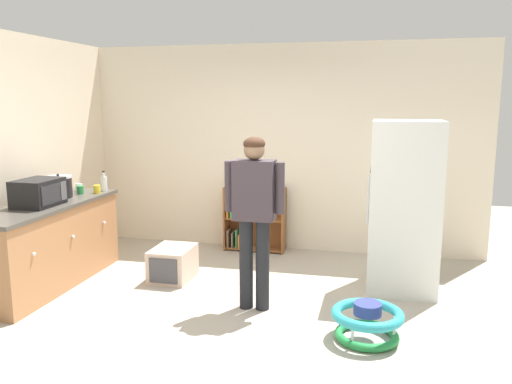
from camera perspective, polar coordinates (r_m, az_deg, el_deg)
The scene contains 15 objects.
ground_plane at distance 4.96m, azimuth -2.02°, elevation -13.43°, with size 12.00×12.00×0.00m, color #B4A998.
back_wall at distance 6.85m, azimuth 3.04°, elevation 4.81°, with size 5.20×0.06×2.70m, color beige.
left_side_wall at distance 6.48m, azimuth -23.18°, elevation 3.71°, with size 0.06×2.99×2.70m, color #F1DFC2.
kitchen_counter at distance 6.00m, azimuth -22.00°, elevation -5.40°, with size 0.65×1.98×0.90m.
refrigerator at distance 5.57m, azimuth 16.02°, elevation -1.58°, with size 0.73×0.68×1.78m.
bookshelf at distance 6.91m, azimuth -0.55°, elevation -3.28°, with size 0.80×0.28×0.85m.
standing_person at distance 4.82m, azimuth -0.19°, elevation -1.75°, with size 0.57×0.22×1.65m.
baby_walker at distance 4.54m, azimuth 12.16°, elevation -13.78°, with size 0.60×0.60×0.32m.
pet_carrier at distance 5.91m, azimuth -9.16°, elevation -7.78°, with size 0.42×0.55×0.36m.
microwave at distance 5.78m, azimuth -22.88°, elevation -0.07°, with size 0.37×0.48×0.28m.
crock_pot at distance 6.20m, azimuth -20.94°, elevation 0.54°, with size 0.30×0.30×0.27m.
clear_bottle at distance 6.46m, azimuth -16.41°, elevation 0.95°, with size 0.07×0.07×0.25m.
white_cup at distance 6.54m, azimuth -18.96°, elevation 0.46°, with size 0.08×0.08×0.10m, color white.
green_cup at distance 6.37m, azimuth -18.81°, elevation 0.23°, with size 0.08×0.08×0.10m, color green.
yellow_cup at distance 6.36m, azimuth -17.15°, elevation 0.31°, with size 0.08×0.08×0.10m, color yellow.
Camera 1 is at (1.20, -4.39, 1.98)m, focal length 36.27 mm.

